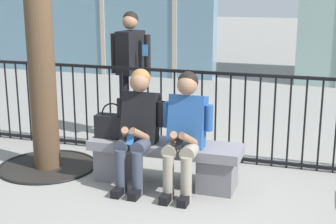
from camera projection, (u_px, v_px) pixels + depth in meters
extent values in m
plane|color=gray|center=(165.00, 183.00, 5.25)|extent=(60.00, 60.00, 0.00)
cube|color=slate|center=(165.00, 147.00, 5.15)|extent=(1.60, 0.44, 0.10)
cube|color=slate|center=(116.00, 162.00, 5.38)|extent=(0.36, 0.37, 0.35)
cube|color=slate|center=(217.00, 173.00, 5.04)|extent=(0.36, 0.37, 0.35)
cylinder|color=#383D4C|center=(128.00, 142.00, 5.07)|extent=(0.15, 0.40, 0.15)
cylinder|color=#383D4C|center=(121.00, 172.00, 4.95)|extent=(0.11, 0.11, 0.45)
cube|color=black|center=(119.00, 191.00, 4.94)|extent=(0.09, 0.22, 0.08)
cylinder|color=#383D4C|center=(144.00, 144.00, 5.02)|extent=(0.15, 0.40, 0.15)
cylinder|color=#383D4C|center=(138.00, 174.00, 4.89)|extent=(0.11, 0.11, 0.45)
cube|color=black|center=(136.00, 193.00, 4.88)|extent=(0.09, 0.22, 0.08)
cube|color=black|center=(141.00, 117.00, 5.12)|extent=(0.36, 0.30, 0.55)
cylinder|color=black|center=(121.00, 111.00, 5.17)|extent=(0.08, 0.08, 0.26)
cylinder|color=#8E664C|center=(126.00, 133.00, 4.97)|extent=(0.16, 0.28, 0.20)
cylinder|color=black|center=(161.00, 114.00, 5.04)|extent=(0.08, 0.08, 0.26)
cylinder|color=#8E664C|center=(140.00, 135.00, 4.92)|extent=(0.16, 0.28, 0.20)
cube|color=#2D6BB7|center=(131.00, 138.00, 4.89)|extent=(0.07, 0.10, 0.13)
sphere|color=#8E664C|center=(140.00, 82.00, 5.01)|extent=(0.20, 0.20, 0.20)
sphere|color=olive|center=(141.00, 79.00, 5.03)|extent=(0.20, 0.20, 0.20)
cylinder|color=gray|center=(175.00, 147.00, 4.92)|extent=(0.15, 0.40, 0.15)
cylinder|color=gray|center=(168.00, 177.00, 4.80)|extent=(0.11, 0.11, 0.45)
cube|color=black|center=(166.00, 198.00, 4.79)|extent=(0.09, 0.22, 0.08)
cylinder|color=gray|center=(192.00, 149.00, 4.87)|extent=(0.15, 0.40, 0.15)
cylinder|color=gray|center=(186.00, 180.00, 4.74)|extent=(0.11, 0.11, 0.45)
cube|color=black|center=(184.00, 200.00, 4.73)|extent=(0.09, 0.22, 0.08)
cube|color=#234C8C|center=(187.00, 121.00, 4.97)|extent=(0.36, 0.30, 0.55)
cylinder|color=#234C8C|center=(166.00, 114.00, 5.02)|extent=(0.08, 0.08, 0.26)
cylinder|color=#8E664C|center=(173.00, 138.00, 4.82)|extent=(0.16, 0.28, 0.20)
cylinder|color=#234C8C|center=(209.00, 118.00, 4.89)|extent=(0.08, 0.08, 0.26)
cylinder|color=#8E664C|center=(189.00, 139.00, 4.77)|extent=(0.16, 0.28, 0.20)
cube|color=black|center=(179.00, 142.00, 4.74)|extent=(0.07, 0.10, 0.13)
sphere|color=#8E664C|center=(187.00, 85.00, 4.86)|extent=(0.20, 0.20, 0.20)
sphere|color=black|center=(188.00, 81.00, 4.88)|extent=(0.20, 0.20, 0.20)
cube|color=black|center=(113.00, 126.00, 5.28)|extent=(0.37, 0.16, 0.25)
torus|color=black|center=(113.00, 115.00, 5.24)|extent=(0.26, 0.02, 0.26)
cylinder|color=black|center=(125.00, 106.00, 6.70)|extent=(0.13, 0.13, 0.90)
cube|color=black|center=(124.00, 137.00, 6.76)|extent=(0.09, 0.22, 0.06)
cylinder|color=black|center=(138.00, 107.00, 6.63)|extent=(0.13, 0.13, 0.90)
cube|color=black|center=(138.00, 138.00, 6.70)|extent=(0.09, 0.22, 0.06)
cube|color=black|center=(131.00, 53.00, 6.49)|extent=(0.30, 0.42, 0.56)
cylinder|color=black|center=(114.00, 53.00, 6.56)|extent=(0.08, 0.08, 0.52)
cylinder|color=black|center=(147.00, 55.00, 6.42)|extent=(0.08, 0.08, 0.52)
sphere|color=#8E664C|center=(130.00, 21.00, 6.39)|extent=(0.20, 0.20, 0.20)
sphere|color=black|center=(131.00, 19.00, 6.40)|extent=(0.20, 0.20, 0.20)
cube|color=#2D6BB7|center=(145.00, 50.00, 6.31)|extent=(0.07, 0.01, 0.14)
cylinder|color=black|center=(7.00, 100.00, 6.67)|extent=(0.02, 0.02, 1.07)
cylinder|color=black|center=(18.00, 101.00, 6.62)|extent=(0.02, 0.02, 1.07)
cylinder|color=black|center=(29.00, 102.00, 6.57)|extent=(0.02, 0.02, 1.07)
cylinder|color=black|center=(40.00, 103.00, 6.52)|extent=(0.02, 0.02, 1.07)
cylinder|color=black|center=(51.00, 104.00, 6.47)|extent=(0.02, 0.02, 1.07)
cylinder|color=black|center=(63.00, 104.00, 6.42)|extent=(0.02, 0.02, 1.07)
cylinder|color=black|center=(74.00, 105.00, 6.37)|extent=(0.02, 0.02, 1.07)
cylinder|color=black|center=(86.00, 106.00, 6.32)|extent=(0.02, 0.02, 1.07)
cylinder|color=black|center=(98.00, 107.00, 6.27)|extent=(0.02, 0.02, 1.07)
cylinder|color=black|center=(110.00, 108.00, 6.22)|extent=(0.02, 0.02, 1.07)
cylinder|color=black|center=(123.00, 109.00, 6.17)|extent=(0.02, 0.02, 1.07)
cylinder|color=black|center=(135.00, 110.00, 6.12)|extent=(0.02, 0.02, 1.07)
cylinder|color=black|center=(148.00, 111.00, 6.07)|extent=(0.02, 0.02, 1.07)
cylinder|color=black|center=(161.00, 112.00, 6.02)|extent=(0.02, 0.02, 1.07)
cylinder|color=black|center=(174.00, 113.00, 5.97)|extent=(0.02, 0.02, 1.07)
cylinder|color=black|center=(188.00, 114.00, 5.92)|extent=(0.02, 0.02, 1.07)
cylinder|color=black|center=(202.00, 116.00, 5.87)|extent=(0.02, 0.02, 1.07)
cylinder|color=black|center=(215.00, 117.00, 5.81)|extent=(0.02, 0.02, 1.07)
cylinder|color=black|center=(230.00, 118.00, 5.76)|extent=(0.02, 0.02, 1.07)
cylinder|color=black|center=(244.00, 119.00, 5.71)|extent=(0.02, 0.02, 1.07)
cylinder|color=black|center=(259.00, 120.00, 5.66)|extent=(0.02, 0.02, 1.07)
cylinder|color=black|center=(274.00, 121.00, 5.61)|extent=(0.02, 0.02, 1.07)
cylinder|color=black|center=(289.00, 123.00, 5.56)|extent=(0.02, 0.02, 1.07)
cylinder|color=black|center=(304.00, 124.00, 5.51)|extent=(0.02, 0.02, 1.07)
cylinder|color=black|center=(320.00, 125.00, 5.46)|extent=(0.02, 0.02, 1.07)
cylinder|color=black|center=(336.00, 126.00, 5.41)|extent=(0.02, 0.02, 1.07)
cube|color=black|center=(187.00, 153.00, 6.03)|extent=(9.42, 0.04, 0.04)
cube|color=black|center=(188.00, 72.00, 5.79)|extent=(9.42, 0.04, 0.04)
cylinder|color=black|center=(48.00, 166.00, 5.71)|extent=(1.09, 1.09, 0.01)
torus|color=black|center=(48.00, 166.00, 5.71)|extent=(1.12, 1.12, 0.03)
cylinder|color=#4C3826|center=(38.00, 17.00, 5.30)|extent=(0.30, 0.30, 3.40)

